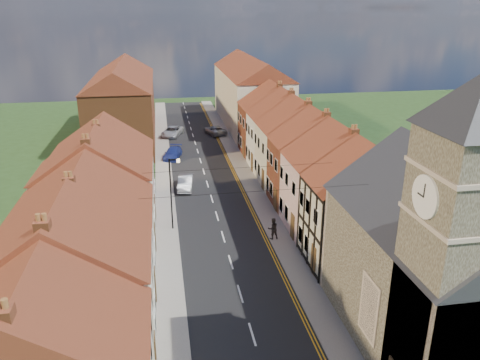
{
  "coord_description": "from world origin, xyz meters",
  "views": [
    {
      "loc": [
        -4.3,
        -15.07,
        17.15
      ],
      "look_at": [
        1.93,
        21.34,
        3.5
      ],
      "focal_mm": 35.0,
      "sensor_mm": 36.0,
      "label": 1
    }
  ],
  "objects_px": {
    "church": "(450,251)",
    "car_distant": "(172,132)",
    "car_distant_b": "(215,130)",
    "car_far": "(173,153)",
    "pedestrian_right": "(273,228)",
    "lamppost": "(172,190)",
    "car_mid": "(186,183)"
  },
  "relations": [
    {
      "from": "car_far",
      "to": "car_distant",
      "type": "relative_size",
      "value": 0.87
    },
    {
      "from": "lamppost",
      "to": "car_far",
      "type": "relative_size",
      "value": 1.41
    },
    {
      "from": "car_mid",
      "to": "lamppost",
      "type": "bearing_deg",
      "value": -91.63
    },
    {
      "from": "pedestrian_right",
      "to": "lamppost",
      "type": "bearing_deg",
      "value": -29.97
    },
    {
      "from": "lamppost",
      "to": "pedestrian_right",
      "type": "height_order",
      "value": "lamppost"
    },
    {
      "from": "church",
      "to": "car_distant_b",
      "type": "distance_m",
      "value": 47.37
    },
    {
      "from": "car_mid",
      "to": "car_distant_b",
      "type": "distance_m",
      "value": 21.58
    },
    {
      "from": "lamppost",
      "to": "car_distant_b",
      "type": "relative_size",
      "value": 1.31
    },
    {
      "from": "lamppost",
      "to": "car_mid",
      "type": "xyz_separation_m",
      "value": [
        1.53,
        9.13,
        -2.88
      ]
    },
    {
      "from": "car_distant",
      "to": "car_distant_b",
      "type": "bearing_deg",
      "value": 18.31
    },
    {
      "from": "car_mid",
      "to": "church",
      "type": "bearing_deg",
      "value": -57.85
    },
    {
      "from": "lamppost",
      "to": "car_distant_b",
      "type": "height_order",
      "value": "lamppost"
    },
    {
      "from": "pedestrian_right",
      "to": "car_distant_b",
      "type": "distance_m",
      "value": 33.15
    },
    {
      "from": "car_far",
      "to": "lamppost",
      "type": "bearing_deg",
      "value": -77.66
    },
    {
      "from": "pedestrian_right",
      "to": "car_mid",
      "type": "bearing_deg",
      "value": -71.21
    },
    {
      "from": "car_far",
      "to": "pedestrian_right",
      "type": "distance_m",
      "value": 23.8
    },
    {
      "from": "car_mid",
      "to": "car_distant_b",
      "type": "height_order",
      "value": "car_mid"
    },
    {
      "from": "car_far",
      "to": "church",
      "type": "bearing_deg",
      "value": -56.78
    },
    {
      "from": "lamppost",
      "to": "car_distant_b",
      "type": "bearing_deg",
      "value": 76.84
    },
    {
      "from": "car_distant",
      "to": "pedestrian_right",
      "type": "distance_m",
      "value": 33.81
    },
    {
      "from": "church",
      "to": "car_distant",
      "type": "relative_size",
      "value": 3.09
    },
    {
      "from": "car_distant",
      "to": "car_distant_b",
      "type": "distance_m",
      "value": 6.11
    },
    {
      "from": "lamppost",
      "to": "car_distant",
      "type": "distance_m",
      "value": 30.15
    },
    {
      "from": "church",
      "to": "car_distant",
      "type": "distance_m",
      "value": 48.54
    },
    {
      "from": "car_distant_b",
      "to": "car_mid",
      "type": "bearing_deg",
      "value": 58.6
    },
    {
      "from": "car_mid",
      "to": "pedestrian_right",
      "type": "bearing_deg",
      "value": -55.91
    },
    {
      "from": "lamppost",
      "to": "church",
      "type": "bearing_deg",
      "value": -51.7
    },
    {
      "from": "church",
      "to": "car_mid",
      "type": "relative_size",
      "value": 3.81
    },
    {
      "from": "lamppost",
      "to": "pedestrian_right",
      "type": "xyz_separation_m",
      "value": [
        7.58,
        -3.14,
        -2.55
      ]
    },
    {
      "from": "church",
      "to": "car_far",
      "type": "bearing_deg",
      "value": 109.09
    },
    {
      "from": "lamppost",
      "to": "car_mid",
      "type": "distance_m",
      "value": 9.7
    },
    {
      "from": "car_distant_b",
      "to": "car_far",
      "type": "bearing_deg",
      "value": 41.69
    }
  ]
}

